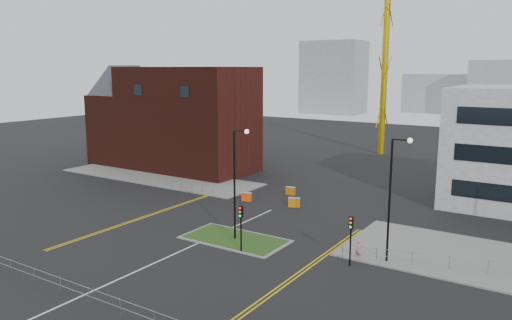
% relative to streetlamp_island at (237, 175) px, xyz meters
% --- Properties ---
extents(ground, '(200.00, 200.00, 0.00)m').
position_rel_streetlamp_island_xyz_m(ground, '(-2.22, -8.00, -5.41)').
color(ground, black).
rests_on(ground, ground).
extents(pavement_left, '(28.00, 8.00, 0.12)m').
position_rel_streetlamp_island_xyz_m(pavement_left, '(-22.22, 14.00, -5.35)').
color(pavement_left, slate).
rests_on(pavement_left, ground).
extents(island_kerb, '(8.60, 4.60, 0.08)m').
position_rel_streetlamp_island_xyz_m(island_kerb, '(-0.22, 0.00, -5.37)').
color(island_kerb, slate).
rests_on(island_kerb, ground).
extents(grass_island, '(8.00, 4.00, 0.12)m').
position_rel_streetlamp_island_xyz_m(grass_island, '(-0.22, 0.00, -5.35)').
color(grass_island, '#214517').
rests_on(grass_island, ground).
extents(brick_building, '(24.20, 10.07, 14.24)m').
position_rel_streetlamp_island_xyz_m(brick_building, '(-25.19, 20.00, 1.44)').
color(brick_building, '#3F160F').
rests_on(brick_building, ground).
extents(streetlamp_island, '(1.46, 0.36, 9.18)m').
position_rel_streetlamp_island_xyz_m(streetlamp_island, '(0.00, 0.00, 0.00)').
color(streetlamp_island, black).
rests_on(streetlamp_island, ground).
extents(streetlamp_right_near, '(1.46, 0.36, 9.18)m').
position_rel_streetlamp_island_xyz_m(streetlamp_right_near, '(12.00, 2.00, 0.00)').
color(streetlamp_right_near, black).
rests_on(streetlamp_right_near, ground).
extents(traffic_light_island, '(0.28, 0.33, 3.65)m').
position_rel_streetlamp_island_xyz_m(traffic_light_island, '(1.78, -2.02, -2.85)').
color(traffic_light_island, black).
rests_on(traffic_light_island, ground).
extents(traffic_light_right, '(0.28, 0.33, 3.65)m').
position_rel_streetlamp_island_xyz_m(traffic_light_right, '(9.78, -0.02, -2.85)').
color(traffic_light_right, black).
rests_on(traffic_light_right, ground).
extents(railing_front, '(24.05, 0.05, 1.10)m').
position_rel_streetlamp_island_xyz_m(railing_front, '(-2.22, -14.00, -4.63)').
color(railing_front, gray).
rests_on(railing_front, ground).
extents(railing_left, '(6.05, 0.05, 1.10)m').
position_rel_streetlamp_island_xyz_m(railing_left, '(-13.22, 10.00, -4.67)').
color(railing_left, gray).
rests_on(railing_left, ground).
extents(railing_right, '(19.05, 5.05, 1.10)m').
position_rel_streetlamp_island_xyz_m(railing_right, '(18.28, 3.50, -4.63)').
color(railing_right, gray).
rests_on(railing_right, ground).
extents(centre_line, '(0.15, 30.00, 0.01)m').
position_rel_streetlamp_island_xyz_m(centre_line, '(-2.22, -6.00, -5.41)').
color(centre_line, silver).
rests_on(centre_line, ground).
extents(yellow_left_a, '(0.12, 24.00, 0.01)m').
position_rel_streetlamp_island_xyz_m(yellow_left_a, '(-11.22, 2.00, -5.41)').
color(yellow_left_a, gold).
rests_on(yellow_left_a, ground).
extents(yellow_left_b, '(0.12, 24.00, 0.01)m').
position_rel_streetlamp_island_xyz_m(yellow_left_b, '(-10.92, 2.00, -5.41)').
color(yellow_left_b, gold).
rests_on(yellow_left_b, ground).
extents(yellow_right_a, '(0.12, 20.00, 0.01)m').
position_rel_streetlamp_island_xyz_m(yellow_right_a, '(7.28, -2.00, -5.41)').
color(yellow_right_a, gold).
rests_on(yellow_right_a, ground).
extents(yellow_right_b, '(0.12, 20.00, 0.01)m').
position_rel_streetlamp_island_xyz_m(yellow_right_b, '(7.58, -2.00, -5.41)').
color(yellow_right_b, gold).
rests_on(yellow_right_b, ground).
extents(skyline_a, '(18.00, 12.00, 22.00)m').
position_rel_streetlamp_island_xyz_m(skyline_a, '(-42.22, 112.00, 5.59)').
color(skyline_a, gray).
rests_on(skyline_a, ground).
extents(skyline_d, '(30.00, 12.00, 12.00)m').
position_rel_streetlamp_island_xyz_m(skyline_d, '(-10.22, 132.00, 0.59)').
color(skyline_d, gray).
rests_on(skyline_d, ground).
extents(pedestrian, '(0.58, 0.39, 1.55)m').
position_rel_streetlamp_island_xyz_m(pedestrian, '(9.91, 1.31, -4.64)').
color(pedestrian, pink).
rests_on(pedestrian, ground).
extents(barrier_left, '(1.09, 0.44, 0.89)m').
position_rel_streetlamp_island_xyz_m(barrier_left, '(-3.57, 15.38, -4.93)').
color(barrier_left, '#C36A0A').
rests_on(barrier_left, ground).
extents(barrier_mid, '(1.13, 0.63, 0.91)m').
position_rel_streetlamp_island_xyz_m(barrier_mid, '(-6.17, 10.54, -4.92)').
color(barrier_mid, '#FF4D0E').
rests_on(barrier_mid, ground).
extents(barrier_right, '(1.21, 0.72, 0.97)m').
position_rel_streetlamp_island_xyz_m(barrier_right, '(-0.84, 11.21, -4.89)').
color(barrier_right, orange).
rests_on(barrier_right, ground).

